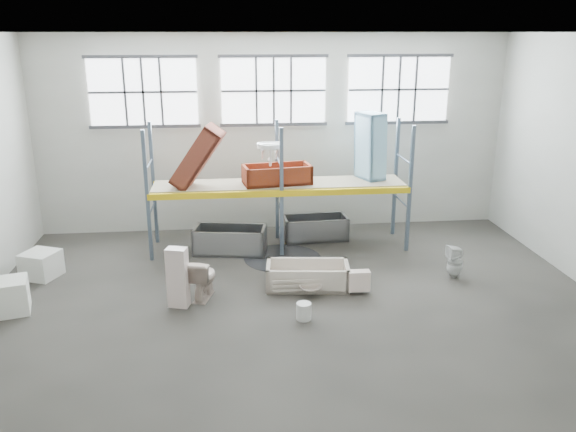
{
  "coord_description": "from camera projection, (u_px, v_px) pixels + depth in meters",
  "views": [
    {
      "loc": [
        -1.19,
        -9.83,
        5.01
      ],
      "look_at": [
        0.0,
        1.5,
        1.4
      ],
      "focal_mm": 36.38,
      "sensor_mm": 36.0,
      "label": 1
    }
  ],
  "objects": [
    {
      "name": "floor",
      "position": [
        296.0,
        313.0,
        10.97
      ],
      "size": [
        12.0,
        10.0,
        0.1
      ],
      "primitive_type": "cube",
      "color": "#4D4841",
      "rests_on": "ground"
    },
    {
      "name": "ceiling",
      "position": [
        298.0,
        29.0,
        9.43
      ],
      "size": [
        12.0,
        10.0,
        0.1
      ],
      "primitive_type": "cube",
      "color": "silver",
      "rests_on": "ground"
    },
    {
      "name": "wall_back",
      "position": [
        274.0,
        134.0,
        14.99
      ],
      "size": [
        12.0,
        0.1,
        5.0
      ],
      "primitive_type": "cube",
      "color": "#ACAA9E",
      "rests_on": "ground"
    },
    {
      "name": "wall_front",
      "position": [
        362.0,
        315.0,
        5.41
      ],
      "size": [
        12.0,
        0.1,
        5.0
      ],
      "primitive_type": "cube",
      "color": "#ADAB9F",
      "rests_on": "ground"
    },
    {
      "name": "window_left",
      "position": [
        143.0,
        92.0,
        14.23
      ],
      "size": [
        2.6,
        0.04,
        1.6
      ],
      "primitive_type": "cube",
      "color": "white",
      "rests_on": "wall_back"
    },
    {
      "name": "window_mid",
      "position": [
        274.0,
        91.0,
        14.55
      ],
      "size": [
        2.6,
        0.04,
        1.6
      ],
      "primitive_type": "cube",
      "color": "white",
      "rests_on": "wall_back"
    },
    {
      "name": "window_right",
      "position": [
        399.0,
        89.0,
        14.87
      ],
      "size": [
        2.6,
        0.04,
        1.6
      ],
      "primitive_type": "cube",
      "color": "white",
      "rests_on": "wall_back"
    },
    {
      "name": "rack_upright_la",
      "position": [
        147.0,
        197.0,
        12.95
      ],
      "size": [
        0.08,
        0.08,
        3.0
      ],
      "primitive_type": "cube",
      "color": "slate",
      "rests_on": "floor"
    },
    {
      "name": "rack_upright_lb",
      "position": [
        154.0,
        184.0,
        14.09
      ],
      "size": [
        0.08,
        0.08,
        3.0
      ],
      "primitive_type": "cube",
      "color": "slate",
      "rests_on": "floor"
    },
    {
      "name": "rack_upright_ma",
      "position": [
        282.0,
        193.0,
        13.25
      ],
      "size": [
        0.08,
        0.08,
        3.0
      ],
      "primitive_type": "cube",
      "color": "slate",
      "rests_on": "floor"
    },
    {
      "name": "rack_upright_mb",
      "position": [
        277.0,
        181.0,
        14.39
      ],
      "size": [
        0.08,
        0.08,
        3.0
      ],
      "primitive_type": "cube",
      "color": "slate",
      "rests_on": "floor"
    },
    {
      "name": "rack_upright_ra",
      "position": [
        410.0,
        190.0,
        13.55
      ],
      "size": [
        0.08,
        0.08,
        3.0
      ],
      "primitive_type": "cube",
      "color": "slate",
      "rests_on": "floor"
    },
    {
      "name": "rack_upright_rb",
      "position": [
        395.0,
        177.0,
        14.69
      ],
      "size": [
        0.08,
        0.08,
        3.0
      ],
      "primitive_type": "cube",
      "color": "slate",
      "rests_on": "floor"
    },
    {
      "name": "rack_beam_front",
      "position": [
        282.0,
        193.0,
        13.25
      ],
      "size": [
        6.0,
        0.1,
        0.14
      ],
      "primitive_type": "cube",
      "color": "yellow",
      "rests_on": "floor"
    },
    {
      "name": "rack_beam_back",
      "position": [
        277.0,
        181.0,
        14.39
      ],
      "size": [
        6.0,
        0.1,
        0.14
      ],
      "primitive_type": "cube",
      "color": "yellow",
      "rests_on": "floor"
    },
    {
      "name": "shelf_deck",
      "position": [
        279.0,
        183.0,
        13.79
      ],
      "size": [
        5.9,
        1.1,
        0.03
      ],
      "primitive_type": "cube",
      "color": "gray",
      "rests_on": "floor"
    },
    {
      "name": "wet_patch",
      "position": [
        283.0,
        258.0,
        13.51
      ],
      "size": [
        1.8,
        1.8,
        0.0
      ],
      "primitive_type": "cylinder",
      "color": "black",
      "rests_on": "floor"
    },
    {
      "name": "bathtub_beige",
      "position": [
        308.0,
        275.0,
        11.93
      ],
      "size": [
        1.75,
        0.97,
        0.49
      ],
      "primitive_type": null,
      "rotation": [
        0.0,
        0.0,
        -0.11
      ],
      "color": "beige",
      "rests_on": "floor"
    },
    {
      "name": "cistern_spare",
      "position": [
        359.0,
        281.0,
        11.6
      ],
      "size": [
        0.43,
        0.21,
        0.41
      ],
      "primitive_type": "cube",
      "rotation": [
        0.0,
        0.0,
        -0.01
      ],
      "color": "beige",
      "rests_on": "bathtub_beige"
    },
    {
      "name": "sink_in_tub",
      "position": [
        311.0,
        289.0,
        11.51
      ],
      "size": [
        0.59,
        0.59,
        0.15
      ],
      "primitive_type": "imported",
      "rotation": [
        0.0,
        0.0,
        0.43
      ],
      "color": "beige",
      "rests_on": "bathtub_beige"
    },
    {
      "name": "toilet_beige",
      "position": [
        203.0,
        278.0,
        11.39
      ],
      "size": [
        0.67,
        0.91,
        0.83
      ],
      "primitive_type": "imported",
      "rotation": [
        0.0,
        0.0,
        2.86
      ],
      "color": "beige",
      "rests_on": "floor"
    },
    {
      "name": "cistern_tall",
      "position": [
        178.0,
        278.0,
        10.98
      ],
      "size": [
        0.43,
        0.34,
        1.17
      ],
      "primitive_type": "cube",
      "rotation": [
        0.0,
        0.0,
        -0.28
      ],
      "color": "beige",
      "rests_on": "floor"
    },
    {
      "name": "toilet_white",
      "position": [
        455.0,
        262.0,
        12.35
      ],
      "size": [
        0.36,
        0.35,
        0.71
      ],
      "primitive_type": "imported",
      "rotation": [
        0.0,
        0.0,
        -1.48
      ],
      "color": "white",
      "rests_on": "floor"
    },
    {
      "name": "steel_tub_left",
      "position": [
        230.0,
        240.0,
        13.78
      ],
      "size": [
        1.78,
        1.05,
        0.61
      ],
      "primitive_type": null,
      "rotation": [
        0.0,
        0.0,
        -0.17
      ],
      "color": "#9EA0A5",
      "rests_on": "floor"
    },
    {
      "name": "steel_tub_right",
      "position": [
        315.0,
        228.0,
        14.68
      ],
      "size": [
        1.63,
        0.83,
        0.58
      ],
      "primitive_type": null,
      "rotation": [
        0.0,
        0.0,
        0.05
      ],
      "color": "#929398",
      "rests_on": "floor"
    },
    {
      "name": "rust_tub_flat",
      "position": [
        277.0,
        174.0,
        13.65
      ],
      "size": [
        1.66,
        0.96,
        0.44
      ],
      "primitive_type": null,
      "rotation": [
        0.0,
        0.0,
        0.15
      ],
      "color": "maroon",
      "rests_on": "shelf_deck"
    },
    {
      "name": "rust_tub_tilted",
      "position": [
        198.0,
        157.0,
        13.19
      ],
      "size": [
        1.36,
        0.94,
        1.52
      ],
      "primitive_type": null,
      "rotation": [
        0.0,
        -0.96,
        -0.18
      ],
      "color": "maroon",
      "rests_on": "shelf_deck"
    },
    {
      "name": "sink_on_shelf",
      "position": [
        270.0,
        165.0,
        13.39
      ],
      "size": [
        0.65,
        0.52,
        0.54
      ],
      "primitive_type": "imported",
      "rotation": [
        0.0,
        0.0,
        0.07
      ],
      "color": "white",
      "rests_on": "rust_tub_flat"
    },
    {
      "name": "blue_tub_upright",
      "position": [
        370.0,
        146.0,
        13.96
      ],
      "size": [
        0.72,
        0.87,
        1.61
      ],
      "primitive_type": null,
      "rotation": [
        0.0,
        1.54,
        0.33
      ],
      "color": "#87BFDD",
      "rests_on": "shelf_deck"
    },
    {
      "name": "bucket",
      "position": [
        304.0,
        311.0,
        10.59
      ],
      "size": [
        0.35,
        0.35,
        0.32
      ],
      "primitive_type": "cylinder",
      "rotation": [
        0.0,
        0.0,
        0.36
      ],
      "color": "silver",
      "rests_on": "floor"
    },
    {
      "name": "carton_near",
      "position": [
        7.0,
        297.0,
        10.81
      ],
      "size": [
        0.88,
        0.81,
        0.64
      ],
      "primitive_type": "cube",
      "rotation": [
        0.0,
        0.0,
        0.26
      ],
      "color": "white",
      "rests_on": "floor"
    },
    {
      "name": "carton_far",
      "position": [
        41.0,
        264.0,
        12.41
      ],
      "size": [
        0.88,
        0.88,
        0.56
      ],
      "primitive_type": "cube",
      "rotation": [
        0.0,
        0.0,
        -0.4
      ],
      "color": "silver",
      "rests_on": "floor"
    }
  ]
}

